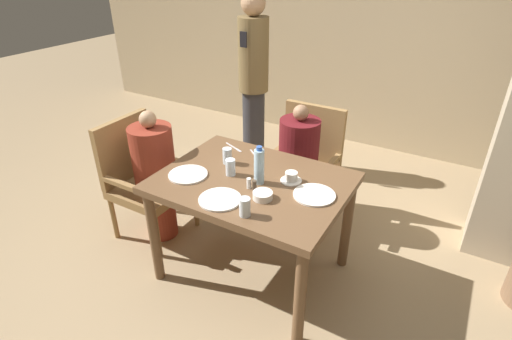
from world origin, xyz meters
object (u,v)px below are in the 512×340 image
at_px(glass_tall_far, 245,207).
at_px(standing_host, 253,79).
at_px(diner_in_far_chair, 298,165).
at_px(glass_tall_near, 230,167).
at_px(teacup_with_saucer, 291,178).
at_px(water_bottle, 259,166).
at_px(plate_main_right, 220,199).
at_px(chair_far_side, 305,161).
at_px(plate_main_left, 314,195).
at_px(glass_tall_mid, 227,156).
at_px(chair_left_side, 142,175).
at_px(diner_in_left_chair, 156,175).
at_px(bowl_small, 263,195).
at_px(plate_dessert_center, 188,174).

bearing_deg(glass_tall_far, standing_host, 119.20).
bearing_deg(diner_in_far_chair, glass_tall_near, -102.14).
relative_size(teacup_with_saucer, glass_tall_near, 1.24).
xyz_separation_m(standing_host, water_bottle, (0.91, -1.47, -0.05)).
xyz_separation_m(plate_main_right, teacup_with_saucer, (0.27, 0.41, 0.02)).
height_order(chair_far_side, plate_main_left, chair_far_side).
distance_m(water_bottle, glass_tall_mid, 0.35).
bearing_deg(plate_main_right, chair_left_side, 162.71).
xyz_separation_m(chair_left_side, diner_in_left_chair, (0.15, 0.00, 0.04)).
xyz_separation_m(chair_left_side, plate_main_left, (1.44, 0.03, 0.27)).
distance_m(teacup_with_saucer, water_bottle, 0.23).
bearing_deg(bowl_small, diner_in_far_chair, 100.64).
distance_m(chair_far_side, glass_tall_near, 0.95).
relative_size(chair_left_side, glass_tall_far, 8.59).
height_order(diner_in_left_chair, glass_tall_near, diner_in_left_chair).
xyz_separation_m(standing_host, teacup_with_saucer, (1.08, -1.35, -0.14)).
bearing_deg(glass_tall_mid, glass_tall_far, -47.39).
xyz_separation_m(chair_far_side, bowl_small, (0.17, -1.03, 0.29)).
bearing_deg(chair_left_side, glass_tall_near, -0.98).
distance_m(glass_tall_near, glass_tall_far, 0.47).
xyz_separation_m(diner_in_far_chair, teacup_with_saucer, (0.22, -0.61, 0.26)).
distance_m(chair_left_side, plate_main_right, 1.05).
height_order(standing_host, glass_tall_near, standing_host).
distance_m(standing_host, glass_tall_far, 2.08).
height_order(standing_host, glass_tall_mid, standing_host).
distance_m(diner_in_left_chair, glass_tall_near, 0.76).
xyz_separation_m(diner_in_left_chair, plate_main_right, (0.82, -0.30, 0.23)).
height_order(plate_dessert_center, bowl_small, bowl_small).
height_order(chair_left_side, glass_tall_mid, chair_left_side).
height_order(standing_host, plate_dessert_center, standing_host).
relative_size(bowl_small, glass_tall_far, 1.08).
xyz_separation_m(diner_in_far_chair, plate_main_left, (0.42, -0.70, 0.24)).
xyz_separation_m(plate_main_right, plate_dessert_center, (-0.35, 0.14, 0.00)).
bearing_deg(glass_tall_mid, glass_tall_near, -48.91).
relative_size(diner_in_left_chair, diner_in_far_chair, 1.02).
distance_m(plate_main_left, glass_tall_mid, 0.69).
xyz_separation_m(chair_left_side, glass_tall_far, (1.18, -0.36, 0.32)).
bearing_deg(plate_dessert_center, water_bottle, 18.92).
relative_size(chair_left_side, plate_main_right, 3.73).
bearing_deg(diner_in_left_chair, chair_left_side, -180.00).
distance_m(diner_in_left_chair, standing_host, 1.51).
relative_size(chair_left_side, water_bottle, 3.75).
distance_m(standing_host, glass_tall_mid, 1.47).
distance_m(chair_far_side, diner_in_far_chair, 0.15).
height_order(standing_host, glass_tall_far, standing_host).
relative_size(plate_dessert_center, teacup_with_saucer, 1.86).
relative_size(chair_far_side, plate_main_right, 3.73).
xyz_separation_m(plate_main_left, glass_tall_near, (-0.58, -0.04, 0.05)).
height_order(plate_dessert_center, glass_tall_near, glass_tall_near).
height_order(glass_tall_near, glass_tall_far, same).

